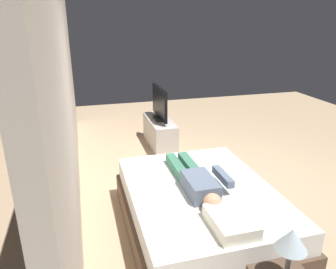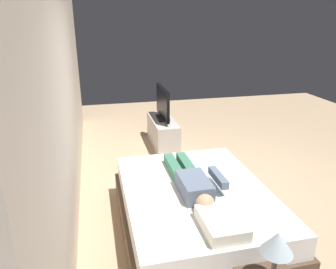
# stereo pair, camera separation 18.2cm
# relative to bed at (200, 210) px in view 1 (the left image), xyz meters

# --- Properties ---
(ground_plane) EXTENTS (10.00, 10.00, 0.00)m
(ground_plane) POSITION_rel_bed_xyz_m (0.87, -0.52, -0.26)
(ground_plane) COLOR tan
(back_wall) EXTENTS (6.40, 0.10, 2.80)m
(back_wall) POSITION_rel_bed_xyz_m (1.27, 1.31, 1.14)
(back_wall) COLOR beige
(back_wall) RESTS_ON ground
(bed) EXTENTS (2.06, 1.57, 0.54)m
(bed) POSITION_rel_bed_xyz_m (0.00, 0.00, 0.00)
(bed) COLOR brown
(bed) RESTS_ON ground
(pillow) EXTENTS (0.48, 0.34, 0.12)m
(pillow) POSITION_rel_bed_xyz_m (-0.71, -0.00, 0.34)
(pillow) COLOR silver
(pillow) RESTS_ON bed
(person) EXTENTS (1.26, 0.46, 0.18)m
(person) POSITION_rel_bed_xyz_m (0.03, 0.04, 0.36)
(person) COLOR slate
(person) RESTS_ON bed
(remote) EXTENTS (0.15, 0.04, 0.02)m
(remote) POSITION_rel_bed_xyz_m (0.18, -0.37, 0.29)
(remote) COLOR black
(remote) RESTS_ON bed
(tv_stand) EXTENTS (1.10, 0.40, 0.50)m
(tv_stand) POSITION_rel_bed_xyz_m (2.60, -0.21, -0.01)
(tv_stand) COLOR #B7B2AD
(tv_stand) RESTS_ON ground
(tv) EXTENTS (0.88, 0.20, 0.59)m
(tv) POSITION_rel_bed_xyz_m (2.60, -0.21, 0.52)
(tv) COLOR black
(tv) RESTS_ON tv_stand
(lamp) EXTENTS (0.22, 0.22, 0.42)m
(lamp) POSITION_rel_bed_xyz_m (-1.33, -0.13, 0.59)
(lamp) COLOR #59595B
(lamp) RESTS_ON nightstand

